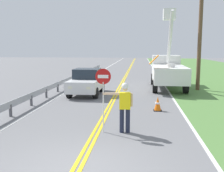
{
  "coord_description": "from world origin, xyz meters",
  "views": [
    {
      "loc": [
        1.56,
        -6.19,
        3.04
      ],
      "look_at": [
        0.2,
        6.6,
        1.2
      ],
      "focal_mm": 42.26,
      "sensor_mm": 36.0,
      "label": 1
    }
  ],
  "objects_px": {
    "flagger_worker": "(125,104)",
    "utility_bucket_truck": "(168,69)",
    "traffic_cone_lead": "(158,104)",
    "utility_pole_near": "(200,27)",
    "stop_sign_paddle": "(103,86)",
    "oncoming_sedan_nearest": "(87,82)"
  },
  "relations": [
    {
      "from": "oncoming_sedan_nearest",
      "to": "traffic_cone_lead",
      "type": "relative_size",
      "value": 5.89
    },
    {
      "from": "flagger_worker",
      "to": "stop_sign_paddle",
      "type": "distance_m",
      "value": 1.02
    },
    {
      "from": "flagger_worker",
      "to": "oncoming_sedan_nearest",
      "type": "distance_m",
      "value": 8.3
    },
    {
      "from": "utility_bucket_truck",
      "to": "traffic_cone_lead",
      "type": "bearing_deg",
      "value": -98.9
    },
    {
      "from": "traffic_cone_lead",
      "to": "stop_sign_paddle",
      "type": "bearing_deg",
      "value": -121.41
    },
    {
      "from": "utility_bucket_truck",
      "to": "oncoming_sedan_nearest",
      "type": "xyz_separation_m",
      "value": [
        -5.62,
        -3.61,
        -0.6
      ]
    },
    {
      "from": "oncoming_sedan_nearest",
      "to": "stop_sign_paddle",
      "type": "bearing_deg",
      "value": -74.22
    },
    {
      "from": "utility_pole_near",
      "to": "flagger_worker",
      "type": "bearing_deg",
      "value": -114.44
    },
    {
      "from": "stop_sign_paddle",
      "to": "traffic_cone_lead",
      "type": "height_order",
      "value": "stop_sign_paddle"
    },
    {
      "from": "flagger_worker",
      "to": "utility_bucket_truck",
      "type": "distance_m",
      "value": 11.67
    },
    {
      "from": "flagger_worker",
      "to": "utility_bucket_truck",
      "type": "relative_size",
      "value": 0.27
    },
    {
      "from": "utility_pole_near",
      "to": "traffic_cone_lead",
      "type": "height_order",
      "value": "utility_pole_near"
    },
    {
      "from": "oncoming_sedan_nearest",
      "to": "utility_pole_near",
      "type": "xyz_separation_m",
      "value": [
        7.75,
        2.76,
        3.74
      ]
    },
    {
      "from": "utility_bucket_truck",
      "to": "utility_pole_near",
      "type": "distance_m",
      "value": 3.89
    },
    {
      "from": "utility_pole_near",
      "to": "oncoming_sedan_nearest",
      "type": "bearing_deg",
      "value": -160.37
    },
    {
      "from": "utility_bucket_truck",
      "to": "utility_pole_near",
      "type": "relative_size",
      "value": 0.78
    },
    {
      "from": "utility_bucket_truck",
      "to": "utility_pole_near",
      "type": "height_order",
      "value": "utility_pole_near"
    },
    {
      "from": "oncoming_sedan_nearest",
      "to": "traffic_cone_lead",
      "type": "distance_m",
      "value": 6.11
    },
    {
      "from": "stop_sign_paddle",
      "to": "utility_pole_near",
      "type": "relative_size",
      "value": 0.27
    },
    {
      "from": "utility_bucket_truck",
      "to": "flagger_worker",
      "type": "bearing_deg",
      "value": -103.12
    },
    {
      "from": "utility_bucket_truck",
      "to": "stop_sign_paddle",
      "type": "bearing_deg",
      "value": -106.67
    },
    {
      "from": "utility_pole_near",
      "to": "stop_sign_paddle",
      "type": "bearing_deg",
      "value": -117.7
    }
  ]
}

